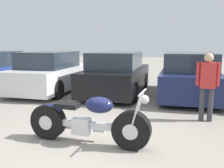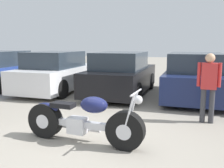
{
  "view_description": "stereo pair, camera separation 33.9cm",
  "coord_description": "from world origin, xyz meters",
  "px_view_note": "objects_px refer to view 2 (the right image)",
  "views": [
    {
      "loc": [
        1.55,
        -4.25,
        1.84
      ],
      "look_at": [
        -0.01,
        1.6,
        0.85
      ],
      "focal_mm": 40.0,
      "sensor_mm": 36.0,
      "label": 1
    },
    {
      "loc": [
        1.87,
        -4.16,
        1.84
      ],
      "look_at": [
        -0.01,
        1.6,
        0.85
      ],
      "focal_mm": 40.0,
      "sensor_mm": 36.0,
      "label": 2
    }
  ],
  "objects_px": {
    "parked_car_blue": "(2,71)",
    "person_standing": "(209,82)",
    "parked_car_black": "(121,75)",
    "motorcycle": "(82,120)",
    "parked_car_navy": "(194,78)",
    "parked_car_white": "(57,73)"
  },
  "relations": [
    {
      "from": "parked_car_black",
      "to": "parked_car_navy",
      "type": "distance_m",
      "value": 2.54
    },
    {
      "from": "parked_car_white",
      "to": "parked_car_blue",
      "type": "bearing_deg",
      "value": -177.81
    },
    {
      "from": "motorcycle",
      "to": "parked_car_black",
      "type": "distance_m",
      "value": 4.69
    },
    {
      "from": "parked_car_white",
      "to": "person_standing",
      "type": "relative_size",
      "value": 2.55
    },
    {
      "from": "person_standing",
      "to": "parked_car_navy",
      "type": "bearing_deg",
      "value": 96.25
    },
    {
      "from": "parked_car_black",
      "to": "parked_car_navy",
      "type": "height_order",
      "value": "same"
    },
    {
      "from": "parked_car_blue",
      "to": "person_standing",
      "type": "bearing_deg",
      "value": -16.7
    },
    {
      "from": "parked_car_white",
      "to": "parked_car_black",
      "type": "height_order",
      "value": "same"
    },
    {
      "from": "parked_car_blue",
      "to": "parked_car_black",
      "type": "bearing_deg",
      "value": 3.04
    },
    {
      "from": "parked_car_black",
      "to": "motorcycle",
      "type": "bearing_deg",
      "value": -82.96
    },
    {
      "from": "motorcycle",
      "to": "parked_car_blue",
      "type": "relative_size",
      "value": 0.57
    },
    {
      "from": "motorcycle",
      "to": "parked_car_black",
      "type": "relative_size",
      "value": 0.57
    },
    {
      "from": "motorcycle",
      "to": "person_standing",
      "type": "distance_m",
      "value": 3.06
    },
    {
      "from": "parked_car_white",
      "to": "parked_car_navy",
      "type": "bearing_deg",
      "value": 2.52
    },
    {
      "from": "motorcycle",
      "to": "parked_car_blue",
      "type": "xyz_separation_m",
      "value": [
        -5.66,
        4.38,
        0.27
      ]
    },
    {
      "from": "parked_car_blue",
      "to": "person_standing",
      "type": "relative_size",
      "value": 2.55
    },
    {
      "from": "parked_car_blue",
      "to": "parked_car_navy",
      "type": "bearing_deg",
      "value": 2.41
    },
    {
      "from": "parked_car_navy",
      "to": "person_standing",
      "type": "height_order",
      "value": "person_standing"
    },
    {
      "from": "motorcycle",
      "to": "parked_car_blue",
      "type": "bearing_deg",
      "value": 142.3
    },
    {
      "from": "person_standing",
      "to": "parked_car_black",
      "type": "bearing_deg",
      "value": 136.98
    },
    {
      "from": "parked_car_blue",
      "to": "parked_car_white",
      "type": "xyz_separation_m",
      "value": [
        2.54,
        0.1,
        0.0
      ]
    },
    {
      "from": "parked_car_blue",
      "to": "person_standing",
      "type": "distance_m",
      "value": 8.28
    }
  ]
}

